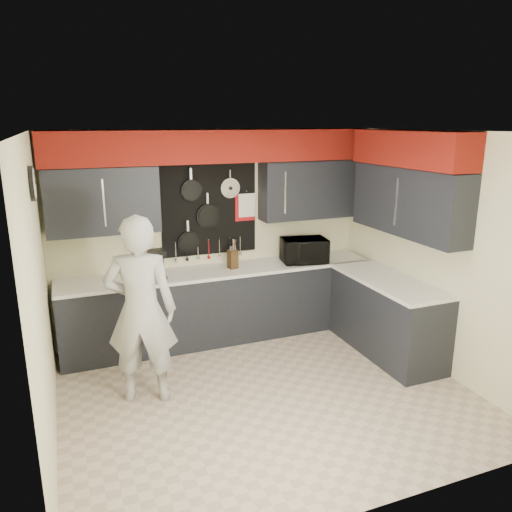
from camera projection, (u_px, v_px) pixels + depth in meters
name	position (u px, v px, depth m)	size (l,w,h in m)	color
ground	(266.00, 392.00, 5.11)	(4.00, 4.00, 0.00)	beige
back_wall_assembly	(216.00, 179.00, 6.03)	(4.00, 0.36, 2.60)	#F7F6BF
right_wall_assembly	(412.00, 191.00, 5.50)	(0.36, 3.50, 2.60)	#F7F6BF
left_wall_assembly	(40.00, 293.00, 4.07)	(0.05, 3.50, 2.60)	#F7F6BF
base_cabinets	(267.00, 307.00, 6.18)	(3.95, 2.20, 0.92)	black
microwave	(304.00, 250.00, 6.43)	(0.57, 0.38, 0.31)	black
knife_block	(233.00, 259.00, 6.17)	(0.11, 0.11, 0.23)	#32200F
utensil_crock	(234.00, 261.00, 6.23)	(0.13, 0.13, 0.16)	white
coffee_maker	(157.00, 263.00, 5.80)	(0.18, 0.22, 0.33)	black
person	(141.00, 310.00, 4.78)	(0.68, 0.45, 1.87)	beige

